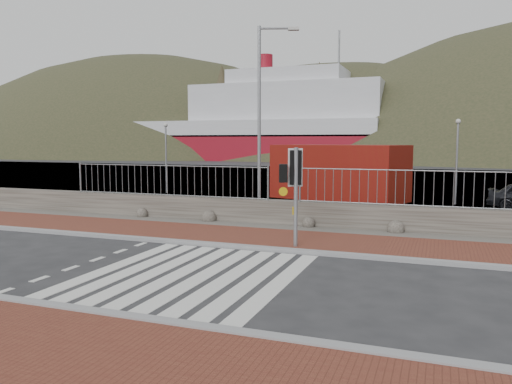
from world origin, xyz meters
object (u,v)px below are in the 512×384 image
at_px(streetlight, 262,113).
at_px(shipping_container, 338,172).
at_px(traffic_signal_far, 295,176).
at_px(ferry, 250,127).

height_order(streetlight, shipping_container, streetlight).
bearing_deg(shipping_container, traffic_signal_far, -65.89).
relative_size(traffic_signal_far, streetlight, 0.39).
distance_m(ferry, traffic_signal_far, 69.57).
distance_m(traffic_signal_far, shipping_container, 12.57).
xyz_separation_m(traffic_signal_far, streetlight, (-2.62, 4.65, 2.06)).
bearing_deg(ferry, traffic_signal_far, -67.94).
distance_m(ferry, streetlight, 64.22).
bearing_deg(streetlight, traffic_signal_far, -79.62).
bearing_deg(shipping_container, ferry, 134.32).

